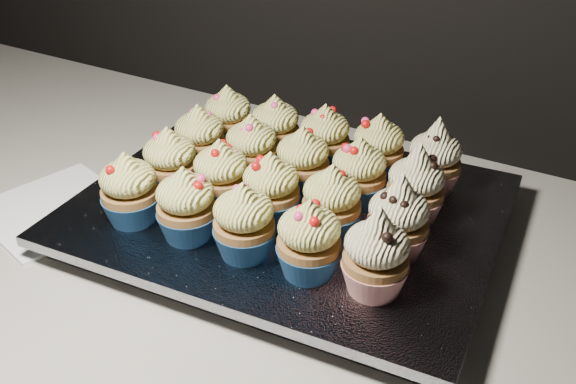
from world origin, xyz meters
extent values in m
cube|color=beige|center=(0.00, 1.70, 0.88)|extent=(2.44, 0.64, 0.04)
cube|color=white|center=(-0.05, 1.61, 0.90)|extent=(0.19, 0.19, 0.00)
cube|color=black|center=(0.22, 1.72, 0.91)|extent=(0.45, 0.36, 0.02)
cube|color=silver|center=(0.22, 1.72, 0.93)|extent=(0.49, 0.40, 0.01)
cone|color=navy|center=(0.09, 1.61, 0.95)|extent=(0.06, 0.06, 0.03)
ellipsoid|color=#F7EE7C|center=(0.09, 1.61, 0.99)|extent=(0.06, 0.06, 0.04)
cone|color=#F7EE7C|center=(0.09, 1.61, 1.01)|extent=(0.03, 0.03, 0.02)
cone|color=navy|center=(0.16, 1.61, 0.95)|extent=(0.06, 0.06, 0.03)
ellipsoid|color=#F7EE7C|center=(0.16, 1.61, 0.99)|extent=(0.06, 0.06, 0.04)
cone|color=#F7EE7C|center=(0.16, 1.61, 1.01)|extent=(0.03, 0.03, 0.02)
cone|color=navy|center=(0.23, 1.62, 0.95)|extent=(0.06, 0.06, 0.03)
ellipsoid|color=#F7EE7C|center=(0.23, 1.62, 0.99)|extent=(0.06, 0.06, 0.04)
cone|color=#F7EE7C|center=(0.23, 1.62, 1.01)|extent=(0.03, 0.03, 0.02)
cone|color=navy|center=(0.30, 1.62, 0.95)|extent=(0.06, 0.06, 0.03)
ellipsoid|color=#F7EE7C|center=(0.30, 1.62, 0.99)|extent=(0.06, 0.06, 0.04)
cone|color=#F7EE7C|center=(0.30, 1.62, 1.01)|extent=(0.03, 0.03, 0.02)
cone|color=red|center=(0.36, 1.63, 0.95)|extent=(0.06, 0.06, 0.03)
ellipsoid|color=#FFECB3|center=(0.36, 1.63, 0.99)|extent=(0.06, 0.06, 0.04)
cone|color=#FFECB3|center=(0.36, 1.63, 1.02)|extent=(0.03, 0.03, 0.03)
cone|color=navy|center=(0.09, 1.68, 0.95)|extent=(0.06, 0.06, 0.03)
ellipsoid|color=#F7EE7C|center=(0.09, 1.68, 0.99)|extent=(0.06, 0.06, 0.04)
cone|color=#F7EE7C|center=(0.09, 1.68, 1.01)|extent=(0.03, 0.03, 0.02)
cone|color=navy|center=(0.16, 1.68, 0.95)|extent=(0.06, 0.06, 0.03)
ellipsoid|color=#F7EE7C|center=(0.16, 1.68, 0.99)|extent=(0.06, 0.06, 0.04)
cone|color=#F7EE7C|center=(0.16, 1.68, 1.01)|extent=(0.03, 0.03, 0.02)
cone|color=navy|center=(0.22, 1.68, 0.95)|extent=(0.06, 0.06, 0.03)
ellipsoid|color=#F7EE7C|center=(0.22, 1.68, 0.99)|extent=(0.06, 0.06, 0.04)
cone|color=#F7EE7C|center=(0.22, 1.68, 1.01)|extent=(0.03, 0.03, 0.02)
cone|color=navy|center=(0.29, 1.69, 0.95)|extent=(0.06, 0.06, 0.03)
ellipsoid|color=#F7EE7C|center=(0.29, 1.69, 0.99)|extent=(0.06, 0.06, 0.04)
cone|color=#F7EE7C|center=(0.29, 1.69, 1.01)|extent=(0.03, 0.03, 0.02)
cone|color=red|center=(0.36, 1.69, 0.95)|extent=(0.06, 0.06, 0.03)
ellipsoid|color=#FFECB3|center=(0.36, 1.69, 0.99)|extent=(0.06, 0.06, 0.04)
cone|color=#FFECB3|center=(0.36, 1.69, 1.02)|extent=(0.03, 0.03, 0.03)
cone|color=navy|center=(0.08, 1.74, 0.95)|extent=(0.06, 0.06, 0.03)
ellipsoid|color=#F7EE7C|center=(0.08, 1.74, 0.99)|extent=(0.06, 0.06, 0.04)
cone|color=#F7EE7C|center=(0.08, 1.74, 1.01)|extent=(0.03, 0.03, 0.02)
cone|color=navy|center=(0.15, 1.75, 0.95)|extent=(0.06, 0.06, 0.03)
ellipsoid|color=#F7EE7C|center=(0.15, 1.75, 0.99)|extent=(0.06, 0.06, 0.04)
cone|color=#F7EE7C|center=(0.15, 1.75, 1.01)|extent=(0.03, 0.03, 0.02)
cone|color=navy|center=(0.22, 1.75, 0.95)|extent=(0.06, 0.06, 0.03)
ellipsoid|color=#F7EE7C|center=(0.22, 1.75, 0.99)|extent=(0.06, 0.06, 0.04)
cone|color=#F7EE7C|center=(0.22, 1.75, 1.01)|extent=(0.03, 0.03, 0.02)
cone|color=navy|center=(0.29, 1.76, 0.95)|extent=(0.06, 0.06, 0.03)
ellipsoid|color=#F7EE7C|center=(0.29, 1.76, 0.99)|extent=(0.06, 0.06, 0.04)
cone|color=#F7EE7C|center=(0.29, 1.76, 1.01)|extent=(0.03, 0.03, 0.02)
cone|color=red|center=(0.35, 1.76, 0.95)|extent=(0.06, 0.06, 0.03)
ellipsoid|color=#FFECB3|center=(0.35, 1.76, 0.99)|extent=(0.06, 0.06, 0.04)
cone|color=#FFECB3|center=(0.35, 1.76, 1.02)|extent=(0.03, 0.03, 0.03)
cone|color=navy|center=(0.08, 1.81, 0.95)|extent=(0.06, 0.06, 0.03)
ellipsoid|color=#F7EE7C|center=(0.08, 1.81, 0.99)|extent=(0.06, 0.06, 0.04)
cone|color=#F7EE7C|center=(0.08, 1.81, 1.01)|extent=(0.03, 0.03, 0.02)
cone|color=navy|center=(0.15, 1.81, 0.95)|extent=(0.06, 0.06, 0.03)
ellipsoid|color=#F7EE7C|center=(0.15, 1.81, 0.99)|extent=(0.06, 0.06, 0.04)
cone|color=#F7EE7C|center=(0.15, 1.81, 1.01)|extent=(0.03, 0.03, 0.02)
cone|color=navy|center=(0.21, 1.82, 0.95)|extent=(0.06, 0.06, 0.03)
ellipsoid|color=#F7EE7C|center=(0.21, 1.82, 0.99)|extent=(0.06, 0.06, 0.04)
cone|color=#F7EE7C|center=(0.21, 1.82, 1.01)|extent=(0.03, 0.03, 0.02)
cone|color=navy|center=(0.28, 1.83, 0.95)|extent=(0.06, 0.06, 0.03)
ellipsoid|color=#F7EE7C|center=(0.28, 1.83, 0.99)|extent=(0.06, 0.06, 0.04)
cone|color=#F7EE7C|center=(0.28, 1.83, 1.01)|extent=(0.03, 0.03, 0.02)
cone|color=red|center=(0.35, 1.83, 0.95)|extent=(0.06, 0.06, 0.03)
ellipsoid|color=#FFECB3|center=(0.35, 1.83, 0.99)|extent=(0.06, 0.06, 0.04)
cone|color=#FFECB3|center=(0.35, 1.83, 1.02)|extent=(0.03, 0.03, 0.03)
camera|label=1|loc=(0.52, 1.18, 1.33)|focal=40.00mm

